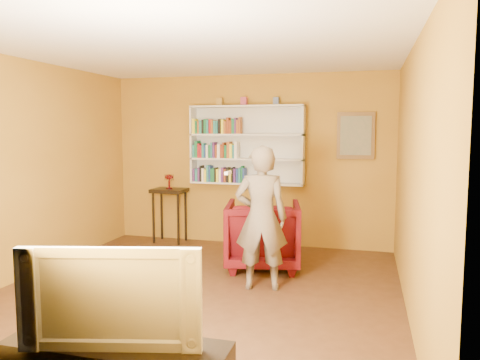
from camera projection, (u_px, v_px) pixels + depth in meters
The scene contains 15 objects.
room_shell at pixel (193, 205), 5.11m from camera, with size 5.30×5.80×2.88m.
bookshelf at pixel (248, 145), 7.36m from camera, with size 1.80×0.29×1.23m.
books_row_lower at pixel (220, 175), 7.41m from camera, with size 0.85×0.19×0.26m.
books_row_middle at pixel (216, 151), 7.39m from camera, with size 0.73×0.19×0.27m.
books_row_upper at pixel (217, 127), 7.34m from camera, with size 0.78×0.19×0.26m.
ornament_left at pixel (220, 102), 7.34m from camera, with size 0.09×0.09×0.12m, color #AA8130.
ornament_centre at pixel (244, 101), 7.24m from camera, with size 0.09×0.09×0.13m, color #AE3A57.
ornament_right at pixel (276, 101), 7.11m from camera, with size 0.08×0.08×0.11m, color slate.
framed_painting at pixel (356, 136), 6.96m from camera, with size 0.55×0.05×0.70m.
console_table at pixel (169, 198), 7.63m from camera, with size 0.54×0.41×0.88m.
ruby_lustre at pixel (169, 178), 7.59m from camera, with size 0.15×0.14×0.24m.
armchair at pixel (263, 235), 6.22m from camera, with size 0.96×0.98×0.89m, color #43040D.
person at pixel (261, 218), 5.35m from camera, with size 0.61×0.40×1.66m, color #675A4B.
game_remote at pixel (228, 173), 5.04m from camera, with size 0.04×0.15×0.04m, color white.
television at pixel (115, 293), 2.88m from camera, with size 1.10×0.14×0.63m, color black.
Camera 1 is at (1.81, -4.74, 1.83)m, focal length 35.00 mm.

